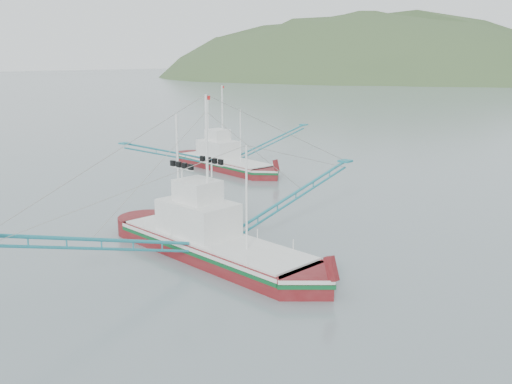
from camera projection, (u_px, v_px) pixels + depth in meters
The scene contains 4 objects.
ground at pixel (208, 246), 43.86m from camera, with size 1200.00×1200.00×0.00m, color slate.
main_boat at pixel (211, 231), 41.16m from camera, with size 17.61×31.03×12.61m.
bg_boat_left at pixel (224, 154), 74.25m from camera, with size 16.35×28.38×11.61m.
headland_left at pixel (362, 78), 427.25m from camera, with size 448.00×308.00×210.00m, color #385129.
Camera 1 is at (28.91, -30.34, 14.09)m, focal length 40.00 mm.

